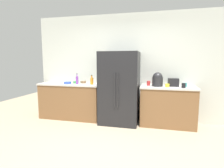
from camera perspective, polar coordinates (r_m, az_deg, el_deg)
name	(u,v)px	position (r m, az deg, el deg)	size (l,w,h in m)	color
ground_plane	(108,150)	(3.28, -1.34, -20.17)	(9.64, 9.64, 0.00)	tan
kitchen_back_panel	(126,67)	(4.71, 4.50, 5.23)	(4.82, 0.10, 2.68)	silver
counter_left	(71,101)	(4.93, -12.71, -5.12)	(1.63, 0.60, 0.93)	brown
counter_right	(168,106)	(4.44, 17.06, -6.67)	(1.25, 0.60, 0.93)	brown
refrigerator	(119,88)	(4.37, 2.37, -1.26)	(0.91, 0.72, 1.72)	black
toaster	(173,82)	(4.41, 18.70, 0.51)	(0.24, 0.18, 0.19)	black
rice_cooker	(158,80)	(4.31, 14.13, 1.38)	(0.24, 0.24, 0.32)	#262628
bottle_a	(92,81)	(4.54, -6.38, 1.03)	(0.08, 0.08, 0.23)	orange
bottle_b	(77,80)	(4.64, -10.92, 1.23)	(0.07, 0.07, 0.27)	purple
cup_a	(185,85)	(4.41, 21.97, -0.26)	(0.08, 0.08, 0.09)	teal
cup_b	(149,83)	(4.41, 11.42, 0.24)	(0.08, 0.08, 0.11)	red
cup_c	(167,85)	(4.26, 17.00, -0.41)	(0.09, 0.09, 0.07)	yellow
cup_d	(184,85)	(4.23, 21.58, -0.44)	(0.08, 0.08, 0.11)	black
bowl_a	(68,83)	(4.77, -13.82, 0.39)	(0.19, 0.19, 0.06)	blue
bowl_b	(83,82)	(4.84, -9.04, 0.61)	(0.15, 0.15, 0.06)	brown
bowl_c	(76,82)	(4.85, -11.28, 0.56)	(0.14, 0.14, 0.05)	green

